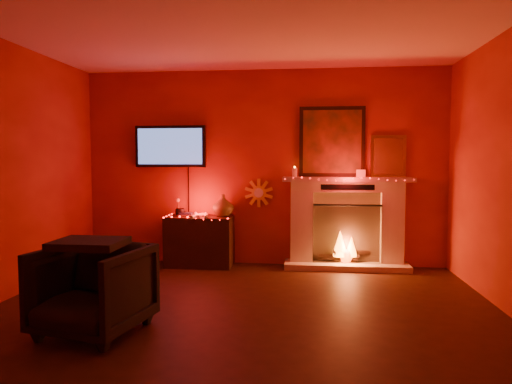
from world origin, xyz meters
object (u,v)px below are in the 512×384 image
fireplace (346,214)px  armchair (93,290)px  console_table (201,237)px  tv (171,147)px  sunburst_clock (259,193)px

fireplace → armchair: fireplace is taller
console_table → armchair: size_ratio=1.21×
tv → sunburst_clock: 1.41m
tv → armchair: bearing=-87.2°
sunburst_clock → fireplace: bearing=-4.4°
tv → sunburst_clock: bearing=1.2°
console_table → fireplace: bearing=3.7°
fireplace → armchair: bearing=-131.3°
tv → armchair: 2.98m
armchair → fireplace: bearing=60.3°
fireplace → console_table: size_ratio=2.20×
fireplace → sunburst_clock: fireplace is taller
console_table → sunburst_clock: bearing=15.7°
tv → console_table: bearing=-21.9°
fireplace → console_table: bearing=-176.3°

